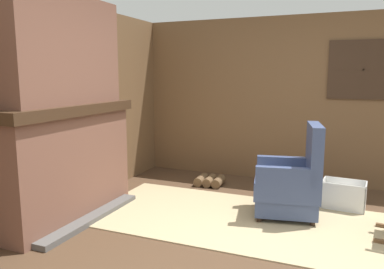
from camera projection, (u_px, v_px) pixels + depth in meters
name	position (u px, v px, depth m)	size (l,w,h in m)	color
ground_plane	(266.00, 252.00, 3.33)	(14.00, 14.00, 0.00)	#4C3523
wood_panel_wall_left	(47.00, 109.00, 4.05)	(0.06, 5.37, 2.39)	brown
wood_panel_wall_back	(304.00, 100.00, 5.33)	(5.37, 0.09, 2.39)	brown
fireplace_hearth	(68.00, 162.00, 4.04)	(0.64, 1.80, 1.25)	brown
chimney_breast	(61.00, 50.00, 3.86)	(0.38, 1.50, 1.12)	brown
area_rug	(255.00, 222.00, 3.99)	(3.61, 1.59, 0.01)	tan
armchair	(291.00, 184.00, 4.10)	(0.78, 0.72, 1.04)	#3D4C75
firewood_stack	(210.00, 181.00, 5.34)	(0.40, 0.35, 0.13)	brown
laundry_basket	(344.00, 195.00, 4.39)	(0.50, 0.35, 0.33)	white
oil_lamp_vase	(23.00, 100.00, 3.49)	(0.12, 0.12, 0.23)	#99B29E
storage_case	(98.00, 95.00, 4.54)	(0.13, 0.26, 0.13)	brown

